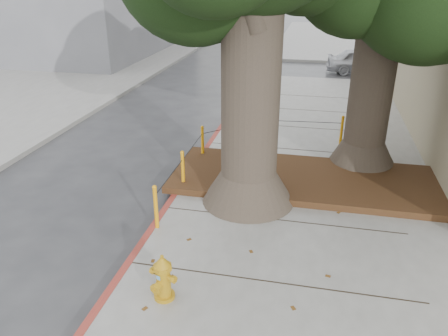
# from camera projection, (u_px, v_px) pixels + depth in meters

# --- Properties ---
(ground) EXTENTS (140.00, 140.00, 0.00)m
(ground) POSITION_uv_depth(u_px,v_px,m) (239.00, 284.00, 7.41)
(ground) COLOR #28282B
(ground) RESTS_ON ground
(sidewalk_far) EXTENTS (16.00, 20.00, 0.15)m
(sidewalk_far) POSITION_uv_depth(u_px,v_px,m) (389.00, 40.00, 32.91)
(sidewalk_far) COLOR slate
(sidewalk_far) RESTS_ON ground
(curb_red) EXTENTS (0.14, 26.00, 0.16)m
(curb_red) POSITION_uv_depth(u_px,v_px,m) (173.00, 200.00, 9.99)
(curb_red) COLOR maroon
(curb_red) RESTS_ON ground
(planter_bed) EXTENTS (6.40, 2.60, 0.16)m
(planter_bed) POSITION_uv_depth(u_px,v_px,m) (305.00, 179.00, 10.61)
(planter_bed) COLOR black
(planter_bed) RESTS_ON sidewalk_main
(bollard_ring) EXTENTS (3.79, 5.39, 0.95)m
(bollard_ring) POSITION_uv_depth(u_px,v_px,m) (237.00, 150.00, 11.19)
(bollard_ring) COLOR orange
(bollard_ring) RESTS_ON sidewalk_main
(fire_hydrant) EXTENTS (0.42, 0.42, 0.79)m
(fire_hydrant) POSITION_uv_depth(u_px,v_px,m) (163.00, 278.00, 6.74)
(fire_hydrant) COLOR #BD8813
(fire_hydrant) RESTS_ON sidewalk_main
(car_silver) EXTENTS (3.77, 1.66, 1.26)m
(car_silver) POSITION_uv_depth(u_px,v_px,m) (364.00, 61.00, 22.18)
(car_silver) COLOR #B3B4B9
(car_silver) RESTS_ON ground
(car_red) EXTENTS (3.44, 1.49, 1.10)m
(car_red) POSITION_uv_depth(u_px,v_px,m) (439.00, 61.00, 22.75)
(car_red) COLOR maroon
(car_red) RESTS_ON ground
(car_dark) EXTENTS (2.03, 4.60, 1.31)m
(car_dark) POSITION_uv_depth(u_px,v_px,m) (116.00, 49.00, 25.43)
(car_dark) COLOR black
(car_dark) RESTS_ON ground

